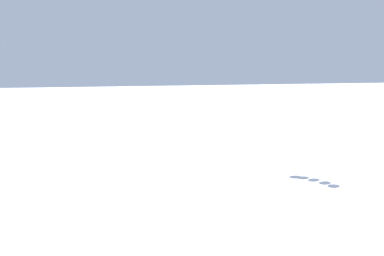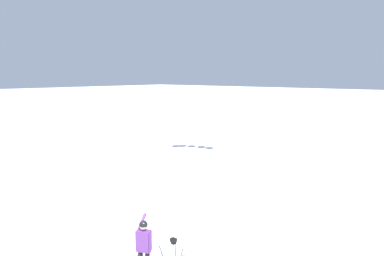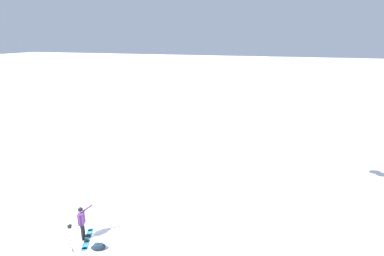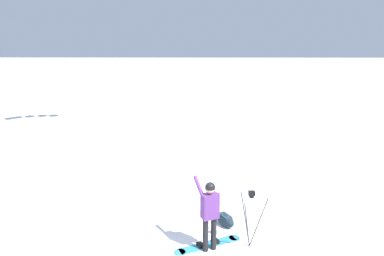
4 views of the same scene
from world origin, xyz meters
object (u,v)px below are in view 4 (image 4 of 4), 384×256
Objects in this scene: snowboarder at (210,209)px; snowboard at (208,244)px; camera_tripod at (251,208)px; gear_bag_large at (225,220)px.

snowboard is at bearing -172.93° from snowboarder.
camera_tripod reaches higher than snowboard.
snowboarder is at bearing -22.12° from gear_bag_large.
camera_tripod is (-0.16, 1.02, -0.05)m from snowboarder.
snowboard is 1.15m from gear_bag_large.
snowboarder is 1.10m from snowboard.
snowboard is 2.19× the size of gear_bag_large.
gear_bag_large is (-1.02, 0.51, 0.15)m from snowboard.
camera_tripod is at bearing 88.38° from snowboard.
snowboarder is 2.35× the size of gear_bag_large.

